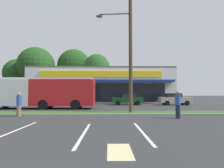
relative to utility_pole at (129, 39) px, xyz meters
name	(u,v)px	position (x,y,z in m)	size (l,w,h in m)	color
grass_median	(84,113)	(-3.66, -0.09, -6.02)	(56.00, 2.20, 0.12)	#2D5B23
curb_lip	(82,115)	(-3.66, -1.31, -6.02)	(56.00, 0.24, 0.12)	gray
parking_stripe_1	(16,130)	(-5.78, -7.06, -6.08)	(0.12, 4.80, 0.01)	silver
parking_stripe_2	(84,133)	(-2.69, -7.79, -6.08)	(0.12, 4.80, 0.01)	silver
parking_stripe_3	(142,132)	(-0.26, -7.49, -6.08)	(0.12, 4.80, 0.01)	silver
lot_arrow	(120,151)	(-1.37, -10.22, -6.08)	(0.70, 1.60, 0.01)	beige
storefront_building	(102,86)	(-2.88, 22.14, -3.02)	(24.93, 13.81, 6.12)	silver
tree_far_left	(18,73)	(-23.75, 31.68, 0.41)	(6.84, 6.84, 9.93)	#473323
tree_left	(36,66)	(-18.19, 28.58, 1.86)	(8.34, 8.34, 12.12)	#473323
tree_mid_left	(74,66)	(-10.32, 32.61, 2.40)	(8.15, 8.15, 12.57)	#473323
tree_mid	(97,67)	(-4.34, 28.03, 1.49)	(5.81, 5.81, 10.50)	#473323
utility_pole	(129,39)	(0.00, 0.00, 0.00)	(3.05, 2.40, 11.46)	#4C3826
city_bus	(39,92)	(-9.11, 5.02, -4.32)	(11.91, 2.80, 3.25)	#AD191E
car_0	(16,100)	(-14.06, 10.51, -5.30)	(4.37, 1.89, 1.55)	#0C3F1E
car_2	(127,99)	(0.99, 11.59, -5.32)	(4.33, 2.00, 1.48)	#0C3F1E
car_4	(175,99)	(7.49, 11.05, -5.26)	(4.34, 1.86, 1.64)	#9E998C
pedestrian_by_pole	(19,104)	(-8.01, -1.92, -5.23)	(0.34, 0.34, 1.70)	#726651
pedestrian_mid	(178,104)	(2.86, -3.13, -5.18)	(0.36, 0.36, 1.81)	#1E2338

